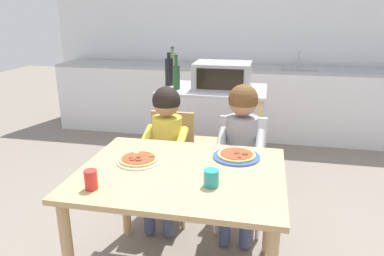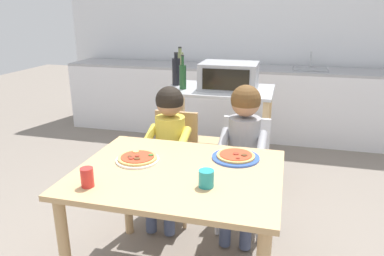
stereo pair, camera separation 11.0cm
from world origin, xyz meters
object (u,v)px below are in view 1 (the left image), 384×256
Objects in this scene: drinking_cup_teal at (211,178)px; child_in_yellow_shirt at (165,138)px; bottle_slim_sauce at (176,76)px; dining_chair_left at (170,157)px; dining_table at (181,188)px; child_in_grey_shirt at (241,142)px; pizza_plate_white at (139,160)px; pizza_plate_blue_rimmed at (236,156)px; dining_chair_right at (241,164)px; kitchen_island_cart at (212,120)px; drinking_cup_red at (91,180)px; toaster_oven at (223,76)px; bottle_squat_spirits at (169,71)px; bottle_dark_olive_oil at (173,67)px.

child_in_yellow_shirt is at bearing 120.69° from drinking_cup_teal.
bottle_slim_sauce is 0.37× the size of dining_chair_left.
child_in_grey_shirt reaches higher than dining_table.
pizza_plate_white is 0.58m from pizza_plate_blue_rimmed.
dining_chair_left and dining_chair_right have the same top height.
kitchen_island_cart is 1.24m from pizza_plate_blue_rimmed.
drinking_cup_red is at bearing -165.38° from drinking_cup_teal.
toaster_oven is 0.61× the size of dining_chair_left.
bottle_squat_spirits is 1.20m from child_in_grey_shirt.
bottle_squat_spirits is 0.30× the size of child_in_yellow_shirt.
kitchen_island_cart is 0.89× the size of child_in_grey_shirt.
drinking_cup_teal is (0.19, -0.15, 0.15)m from dining_table.
drinking_cup_teal is (0.15, -1.58, -0.24)m from toaster_oven.
kitchen_island_cart is 0.92× the size of child_in_yellow_shirt.
kitchen_island_cart is at bearing 91.62° from dining_table.
toaster_oven is 0.92m from dining_chair_left.
bottle_slim_sauce reaches higher than pizza_plate_white.
dining_table is at bearing -88.38° from kitchen_island_cart.
bottle_dark_olive_oil is 1.94m from drinking_cup_red.
dining_chair_left is 0.61m from child_in_grey_shirt.
child_in_yellow_shirt is 0.90m from drinking_cup_teal.
bottle_squat_spirits reaches higher than toaster_oven.
kitchen_island_cart is 1.17× the size of dining_chair_left.
dining_table is 1.09× the size of child_in_yellow_shirt.
pizza_plate_blue_rimmed is at bearing 39.15° from drinking_cup_red.
toaster_oven reaches higher than kitchen_island_cart.
dining_chair_left is at bearing -81.61° from bottle_slim_sauce.
bottle_slim_sauce is (0.11, -0.15, -0.02)m from bottle_squat_spirits.
bottle_dark_olive_oil is at bearing 97.24° from pizza_plate_white.
toaster_oven is at bearing -2.38° from kitchen_island_cart.
dining_chair_left is at bearing -114.36° from toaster_oven.
drinking_cup_teal is at bearing -68.14° from bottle_squat_spirits.
drinking_cup_teal is (-0.09, -0.86, 0.29)m from dining_chair_right.
bottle_slim_sauce is at bearing -69.11° from bottle_dark_olive_oil.
drinking_cup_red is (-0.66, -0.90, 0.08)m from child_in_grey_shirt.
dining_chair_left is 0.79× the size of child_in_yellow_shirt.
pizza_plate_white is 0.51m from drinking_cup_teal.
bottle_squat_spirits is 1.46m from pizza_plate_white.
toaster_oven is 1.79m from drinking_cup_red.
child_in_grey_shirt is (0.75, -0.88, -0.32)m from bottle_squat_spirits.
bottle_dark_olive_oil is at bearing 156.13° from kitchen_island_cart.
pizza_plate_white is at bearing -161.98° from pizza_plate_blue_rimmed.
bottle_squat_spirits is at bearing 130.29° from child_in_grey_shirt.
dining_chair_right is (0.75, -0.76, -0.54)m from bottle_squat_spirits.
bottle_dark_olive_oil is (-0.51, 0.19, 0.03)m from toaster_oven.
dining_table is 4.43× the size of pizza_plate_white.
child_in_yellow_shirt is 11.80× the size of drinking_cup_teal.
bottle_dark_olive_oil is at bearing 90.89° from bottle_squat_spirits.
pizza_plate_white is at bearing -90.01° from child_in_yellow_shirt.
dining_chair_left is (0.09, -0.59, -0.53)m from bottle_slim_sauce.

